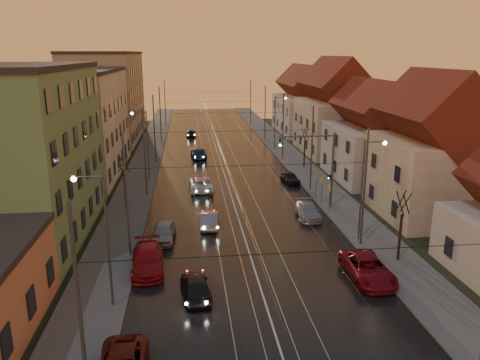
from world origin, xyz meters
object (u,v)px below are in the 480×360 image
object	(u,v)px
driving_car_0	(196,286)
parked_left_2	(147,260)
driving_car_3	(199,153)
parked_right_0	(368,268)
driving_car_4	(191,133)
street_lamp_1	(366,180)
street_lamp_0	(101,228)
driving_car_2	(201,184)
traffic_light_mast	(322,161)
parked_left_3	(163,232)
street_lamp_3	(277,117)
parked_right_1	(308,211)
driving_car_1	(210,219)
parked_right_2	(290,178)

from	to	relation	value
driving_car_0	parked_left_2	size ratio (longest dim) A/B	0.77
driving_car_3	parked_right_0	distance (m)	38.67
driving_car_4	street_lamp_1	bearing A→B (deg)	108.02
street_lamp_0	driving_car_2	distance (m)	24.30
driving_car_0	parked_right_0	size ratio (longest dim) A/B	0.76
parked_right_0	driving_car_4	bearing A→B (deg)	101.20
traffic_light_mast	parked_left_3	world-z (taller)	traffic_light_mast
street_lamp_3	driving_car_4	distance (m)	18.25
parked_left_3	driving_car_2	bearing A→B (deg)	79.38
traffic_light_mast	parked_left_3	bearing A→B (deg)	-156.07
street_lamp_0	parked_left_2	distance (m)	6.46
street_lamp_1	street_lamp_3	size ratio (longest dim) A/B	1.00
street_lamp_0	parked_left_2	size ratio (longest dim) A/B	1.53
traffic_light_mast	driving_car_3	xyz separation A→B (m)	(-10.82, 23.07, -3.88)
driving_car_4	street_lamp_0	bearing A→B (deg)	87.71
parked_left_2	parked_right_0	size ratio (longest dim) A/B	0.98
parked_left_2	parked_right_1	xyz separation A→B (m)	(13.37, 9.00, -0.13)
street_lamp_0	street_lamp_1	xyz separation A→B (m)	(18.21, 8.00, 0.00)
street_lamp_0	parked_right_1	world-z (taller)	street_lamp_0
driving_car_3	parked_right_1	world-z (taller)	driving_car_3
traffic_light_mast	parked_left_3	distance (m)	16.14
street_lamp_0	street_lamp_1	world-z (taller)	same
street_lamp_0	parked_left_3	bearing A→B (deg)	73.95
driving_car_2	driving_car_1	bearing A→B (deg)	90.46
street_lamp_3	driving_car_1	size ratio (longest dim) A/B	1.98
parked_right_1	traffic_light_mast	bearing A→B (deg)	55.54
street_lamp_3	driving_car_3	bearing A→B (deg)	-157.52
street_lamp_1	traffic_light_mast	distance (m)	8.08
driving_car_1	driving_car_4	world-z (taller)	driving_car_1
driving_car_1	driving_car_2	distance (m)	10.94
street_lamp_1	parked_right_2	bearing A→B (deg)	96.89
street_lamp_0	parked_left_2	bearing A→B (deg)	67.03
street_lamp_3	parked_left_2	distance (m)	42.86
traffic_light_mast	driving_car_4	xyz separation A→B (m)	(-11.66, 40.34, -3.94)
street_lamp_1	driving_car_2	bearing A→B (deg)	128.63
street_lamp_0	parked_left_3	xyz separation A→B (m)	(2.77, 9.64, -4.17)
traffic_light_mast	driving_car_1	distance (m)	11.94
parked_right_0	parked_right_2	size ratio (longest dim) A/B	1.45
traffic_light_mast	parked_right_2	world-z (taller)	traffic_light_mast
traffic_light_mast	parked_right_0	bearing A→B (deg)	-93.70
street_lamp_3	parked_right_1	distance (m)	30.86
driving_car_4	parked_left_2	distance (m)	51.89
driving_car_1	parked_right_0	bearing A→B (deg)	137.34
driving_car_2	parked_right_0	size ratio (longest dim) A/B	0.96
parked_right_1	driving_car_0	bearing A→B (deg)	-126.28
street_lamp_0	street_lamp_3	bearing A→B (deg)	67.52
driving_car_2	parked_right_2	xyz separation A→B (m)	(10.05, 1.86, -0.08)
street_lamp_3	driving_car_3	xyz separation A→B (m)	(-11.93, -4.94, -4.17)
traffic_light_mast	parked_left_2	bearing A→B (deg)	-142.99
traffic_light_mast	driving_car_3	size ratio (longest dim) A/B	1.46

